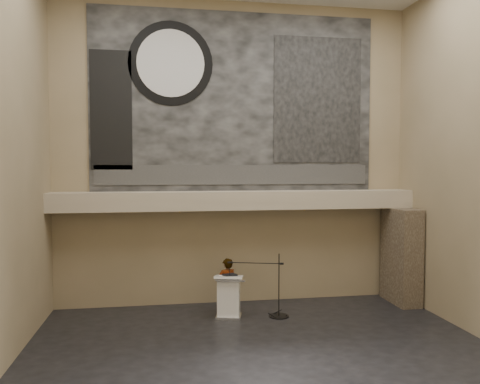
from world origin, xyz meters
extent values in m
plane|color=black|center=(0.00, 0.00, 0.00)|extent=(10.00, 10.00, 0.00)
cube|color=#847453|center=(0.00, 4.00, 4.25)|extent=(10.00, 0.02, 8.50)
cube|color=#847453|center=(0.00, -4.00, 4.25)|extent=(10.00, 0.02, 8.50)
cube|color=tan|center=(0.00, 3.60, 2.95)|extent=(10.00, 0.80, 0.50)
cylinder|color=#B2893D|center=(-1.60, 3.55, 2.67)|extent=(0.04, 0.04, 0.06)
cylinder|color=#B2893D|center=(1.90, 3.55, 2.67)|extent=(0.04, 0.04, 0.06)
cube|color=black|center=(0.00, 3.97, 5.70)|extent=(8.00, 0.05, 5.00)
cube|color=#2F2F2F|center=(0.00, 3.93, 3.65)|extent=(7.76, 0.02, 0.55)
cylinder|color=black|center=(-1.80, 3.93, 6.70)|extent=(2.30, 0.02, 2.30)
cylinder|color=silver|center=(-1.80, 3.91, 6.70)|extent=(1.84, 0.02, 1.84)
cube|color=black|center=(2.40, 3.93, 5.80)|extent=(2.60, 0.02, 3.60)
cube|color=black|center=(-3.40, 3.93, 5.40)|extent=(1.10, 0.02, 3.20)
cube|color=#413528|center=(4.65, 3.15, 1.35)|extent=(0.60, 1.40, 2.70)
cube|color=silver|center=(-0.40, 2.53, 0.04)|extent=(0.73, 0.62, 0.08)
cube|color=white|center=(-0.40, 2.53, 0.56)|extent=(0.63, 0.51, 0.96)
cube|color=white|center=(-0.40, 2.51, 1.07)|extent=(0.81, 0.66, 0.13)
cube|color=black|center=(-0.37, 2.53, 1.12)|extent=(0.40, 0.36, 0.04)
cube|color=white|center=(-0.56, 2.47, 1.10)|extent=(0.19, 0.26, 0.00)
imported|color=silver|center=(-0.39, 2.96, 0.73)|extent=(0.61, 0.48, 1.47)
cylinder|color=black|center=(0.90, 2.46, 0.01)|extent=(0.52, 0.52, 0.02)
cylinder|color=black|center=(0.90, 2.46, 0.82)|extent=(0.03, 0.03, 1.64)
cylinder|color=black|center=(0.29, 2.63, 1.38)|extent=(1.36, 0.41, 0.02)
camera|label=1|loc=(-2.03, -9.13, 3.86)|focal=35.00mm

